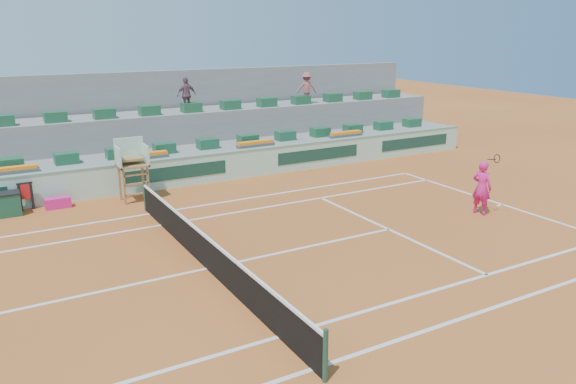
% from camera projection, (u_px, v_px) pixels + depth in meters
% --- Properties ---
extents(ground, '(90.00, 90.00, 0.00)m').
position_uv_depth(ground, '(207.00, 269.00, 15.46)').
color(ground, '#9E4E1E').
rests_on(ground, ground).
extents(seating_tier_lower, '(36.00, 4.00, 1.20)m').
position_uv_depth(seating_tier_lower, '(114.00, 168.00, 24.23)').
color(seating_tier_lower, gray).
rests_on(seating_tier_lower, ground).
extents(seating_tier_upper, '(36.00, 2.40, 2.60)m').
position_uv_depth(seating_tier_upper, '(104.00, 145.00, 25.37)').
color(seating_tier_upper, gray).
rests_on(seating_tier_upper, ground).
extents(stadium_back_wall, '(36.00, 0.40, 4.40)m').
position_uv_depth(stadium_back_wall, '(95.00, 121.00, 26.45)').
color(stadium_back_wall, gray).
rests_on(stadium_back_wall, ground).
extents(player_bag, '(0.90, 0.40, 0.40)m').
position_uv_depth(player_bag, '(58.00, 203.00, 20.67)').
color(player_bag, '#E01D82').
rests_on(player_bag, ground).
extents(spectator_mid, '(0.99, 0.50, 1.63)m').
position_uv_depth(spectator_mid, '(187.00, 95.00, 26.11)').
color(spectator_mid, '#754E5B').
rests_on(spectator_mid, seating_tier_upper).
extents(spectator_right, '(1.20, 0.97, 1.62)m').
position_uv_depth(spectator_right, '(307.00, 88.00, 29.20)').
color(spectator_right, '#984C51').
rests_on(spectator_right, seating_tier_upper).
extents(court_lines, '(23.89, 11.09, 0.01)m').
position_uv_depth(court_lines, '(207.00, 269.00, 15.46)').
color(court_lines, silver).
rests_on(court_lines, ground).
extents(tennis_net, '(0.10, 11.97, 1.10)m').
position_uv_depth(tennis_net, '(206.00, 251.00, 15.32)').
color(tennis_net, black).
rests_on(tennis_net, ground).
extents(advertising_hoarding, '(36.00, 0.34, 1.26)m').
position_uv_depth(advertising_hoarding, '(127.00, 178.00, 22.39)').
color(advertising_hoarding, '#ADDABF').
rests_on(advertising_hoarding, ground).
extents(umpire_chair, '(1.10, 0.90, 2.40)m').
position_uv_depth(umpire_chair, '(132.00, 161.00, 21.29)').
color(umpire_chair, olive).
rests_on(umpire_chair, ground).
extents(seat_row_lower, '(32.90, 0.60, 0.44)m').
position_uv_depth(seat_row_lower, '(117.00, 153.00, 23.25)').
color(seat_row_lower, '#1B5233').
rests_on(seat_row_lower, seating_tier_lower).
extents(seat_row_upper, '(32.90, 0.60, 0.44)m').
position_uv_depth(seat_row_upper, '(104.00, 113.00, 24.44)').
color(seat_row_upper, '#1B5233').
rests_on(seat_row_upper, seating_tier_upper).
extents(flower_planters, '(26.80, 0.36, 0.28)m').
position_uv_depth(flower_planters, '(84.00, 163.00, 21.89)').
color(flower_planters, '#525252').
rests_on(flower_planters, seating_tier_lower).
extents(drink_cooler_a, '(0.84, 0.72, 0.84)m').
position_uv_depth(drink_cooler_a, '(8.00, 204.00, 19.79)').
color(drink_cooler_a, '#174530').
rests_on(drink_cooler_a, ground).
extents(towel_rack, '(0.54, 0.09, 1.03)m').
position_uv_depth(towel_rack, '(26.00, 194.00, 20.35)').
color(towel_rack, black).
rests_on(towel_rack, ground).
extents(tennis_player, '(0.63, 0.96, 2.28)m').
position_uv_depth(tennis_player, '(482.00, 188.00, 19.81)').
color(tennis_player, '#E01D82').
rests_on(tennis_player, ground).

